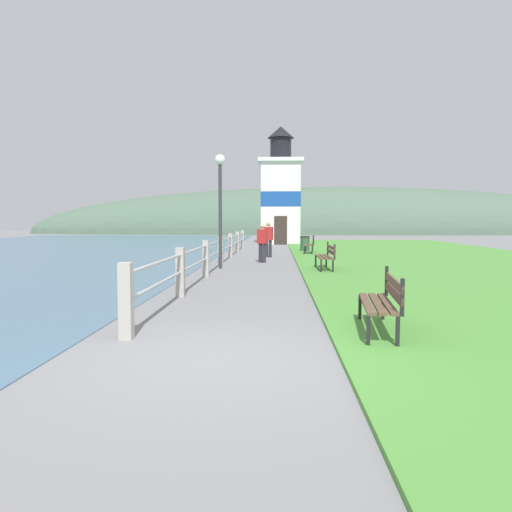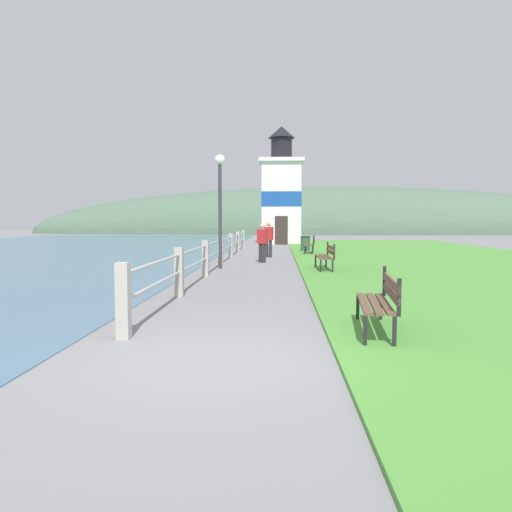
{
  "view_description": "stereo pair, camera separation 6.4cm",
  "coord_description": "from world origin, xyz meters",
  "views": [
    {
      "loc": [
        0.73,
        -5.88,
        1.68
      ],
      "look_at": [
        -0.09,
        13.5,
        0.3
      ],
      "focal_mm": 35.0,
      "sensor_mm": 36.0,
      "label": 1
    },
    {
      "loc": [
        0.8,
        -5.88,
        1.68
      ],
      "look_at": [
        -0.09,
        13.5,
        0.3
      ],
      "focal_mm": 35.0,
      "sensor_mm": 36.0,
      "label": 2
    }
  ],
  "objects": [
    {
      "name": "ground_plane",
      "position": [
        0.0,
        0.0,
        0.0
      ],
      "size": [
        160.0,
        160.0,
        0.0
      ],
      "primitive_type": "plane",
      "color": "slate"
    },
    {
      "name": "grass_verge",
      "position": [
        7.5,
        14.54,
        0.03
      ],
      "size": [
        12.0,
        43.62,
        0.06
      ],
      "color": "#4C8E38",
      "rests_on": "ground_plane"
    },
    {
      "name": "seawall_railing",
      "position": [
        -1.4,
        12.86,
        0.62
      ],
      "size": [
        0.18,
        23.9,
        1.09
      ],
      "color": "#A8A399",
      "rests_on": "ground_plane"
    },
    {
      "name": "park_bench_near",
      "position": [
        2.29,
        1.42,
        0.54
      ],
      "size": [
        0.65,
        1.84,
        0.94
      ],
      "rotation": [
        0.0,
        0.0,
        3.04
      ],
      "color": "brown",
      "rests_on": "ground_plane"
    },
    {
      "name": "park_bench_midway",
      "position": [
        2.39,
        10.82,
        0.54
      ],
      "size": [
        0.49,
        2.0,
        0.94
      ],
      "rotation": [
        0.0,
        0.0,
        3.15
      ],
      "color": "brown",
      "rests_on": "ground_plane"
    },
    {
      "name": "park_bench_far",
      "position": [
        2.4,
        19.09,
        0.54
      ],
      "size": [
        0.63,
        1.79,
        0.94
      ],
      "rotation": [
        0.0,
        0.0,
        3.05
      ],
      "color": "brown",
      "rests_on": "ground_plane"
    },
    {
      "name": "lighthouse",
      "position": [
        0.97,
        30.35,
        3.53
      ],
      "size": [
        3.18,
        3.18,
        8.41
      ],
      "color": "white",
      "rests_on": "ground_plane"
    },
    {
      "name": "person_strolling",
      "position": [
        0.33,
        17.0,
        0.88
      ],
      "size": [
        0.44,
        0.33,
        1.63
      ],
      "rotation": [
        0.0,
        0.0,
        1.26
      ],
      "color": "#28282D",
      "rests_on": "ground_plane"
    },
    {
      "name": "person_by_railing",
      "position": [
        0.14,
        14.03,
        0.85
      ],
      "size": [
        0.43,
        0.35,
        1.56
      ],
      "rotation": [
        0.0,
        0.0,
        1.13
      ],
      "color": "#28282D",
      "rests_on": "ground_plane"
    },
    {
      "name": "trash_bin",
      "position": [
        2.23,
        21.09,
        0.42
      ],
      "size": [
        0.54,
        0.54,
        0.84
      ],
      "color": "#2D5138",
      "rests_on": "ground_plane"
    },
    {
      "name": "lamp_post",
      "position": [
        -1.25,
        11.44,
        2.74
      ],
      "size": [
        0.36,
        0.36,
        3.96
      ],
      "color": "#333338",
      "rests_on": "ground_plane"
    },
    {
      "name": "distant_hillside",
      "position": [
        8.0,
        59.08,
        0.0
      ],
      "size": [
        80.0,
        16.0,
        12.0
      ],
      "color": "#4C6651",
      "rests_on": "ground_plane"
    }
  ]
}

